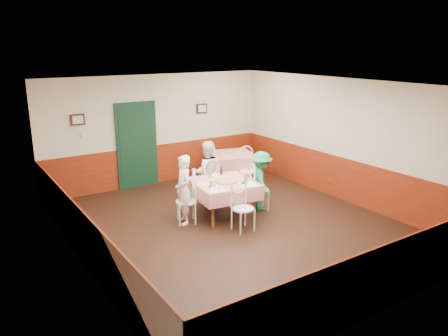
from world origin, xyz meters
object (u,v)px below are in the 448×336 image
chair_second_b (248,172)px  diner_left (184,190)px  chair_far (208,184)px  wallet (244,183)px  chair_right (259,190)px  glass_c (210,174)px  beer_bottle (221,171)px  chair_left (186,202)px  diner_right (261,181)px  second_table (231,168)px  glass_a (212,184)px  glass_b (245,178)px  chair_second_a (207,169)px  pizza (226,181)px  diner_far (207,172)px  main_table (224,199)px  chair_near (243,209)px

chair_second_b → diner_left: 2.61m
chair_far → wallet: size_ratio=8.18×
chair_right → glass_c: 1.13m
chair_right → beer_bottle: bearing=69.9°
chair_left → diner_right: size_ratio=0.69×
second_table → beer_bottle: size_ratio=5.54×
glass_a → glass_b: 0.79m
chair_second_a → pizza: 2.10m
diner_left → diner_far: diner_far is taller
chair_left → chair_second_a: 2.39m
chair_right → diner_left: 1.77m
main_table → glass_a: bearing=-156.4°
chair_second_b → diner_right: diner_right is taller
chair_left → chair_near: bearing=58.5°
chair_second_a → glass_c: size_ratio=6.87×
chair_right → beer_bottle: size_ratio=4.45×
chair_second_a → wallet: (-0.47, -2.25, 0.32)m
pizza → diner_left: size_ratio=0.32×
beer_bottle → second_table: bearing=49.7°
chair_near → diner_far: diner_far is taller
chair_left → diner_left: size_ratio=0.64×
main_table → chair_near: (-0.11, -0.84, 0.08)m
chair_second_b → beer_bottle: beer_bottle is taller
chair_second_a → chair_second_b: (0.75, -0.75, 0.00)m
glass_b → wallet: size_ratio=1.41×
glass_c → beer_bottle: (0.25, -0.05, 0.04)m
second_table → wallet: (-1.22, -2.25, 0.40)m
chair_near → chair_second_b: size_ratio=1.00×
chair_second_b → pizza: 1.92m
diner_left → glass_c: bearing=122.6°
chair_near → glass_b: size_ratio=5.79×
chair_left → glass_c: bearing=133.7°
chair_left → chair_right: size_ratio=1.00×
chair_second_a → glass_b: size_ratio=5.79×
chair_far → glass_c: size_ratio=6.87×
second_table → diner_left: bearing=-142.9°
chair_right → chair_second_b: same height
chair_second_b → glass_b: 1.83m
second_table → chair_left: bearing=-142.2°
chair_near → diner_left: bearing=131.4°
chair_right → chair_near: size_ratio=1.00×
main_table → second_table: same height
chair_far → glass_a: size_ratio=7.09×
diner_far → chair_near: bearing=99.6°
chair_far → pizza: bearing=85.8°
chair_right → pizza: bearing=101.0°
pizza → diner_right: 0.89m
chair_near → pizza: size_ratio=1.98×
chair_second_a → pizza: (-0.71, -1.95, 0.33)m
pizza → glass_c: bearing=102.0°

